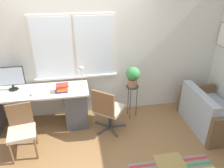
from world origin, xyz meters
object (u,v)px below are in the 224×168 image
at_px(folding_stool, 170,164).
at_px(keyboard, 12,97).
at_px(couch_loveseat, 209,114).
at_px(desk_chair_wooden, 22,129).
at_px(book_stack, 62,88).
at_px(desk_lamp, 81,72).
at_px(office_chair_swivel, 108,109).
at_px(monitor, 11,77).
at_px(potted_plant, 133,75).
at_px(mouse, 31,95).
at_px(plant_stand, 132,91).

bearing_deg(folding_stool, keyboard, 146.75).
bearing_deg(couch_loveseat, keyboard, 83.88).
bearing_deg(desk_chair_wooden, book_stack, 31.64).
relative_size(desk_lamp, folding_stool, 0.92).
bearing_deg(office_chair_swivel, book_stack, 20.39).
xyz_separation_m(monitor, desk_lamp, (1.22, -0.01, 0.02)).
distance_m(potted_plant, folding_stool, 1.74).
height_order(mouse, potted_plant, potted_plant).
height_order(plant_stand, potted_plant, potted_plant).
distance_m(mouse, plant_stand, 1.84).
bearing_deg(desk_chair_wooden, mouse, 66.97).
xyz_separation_m(monitor, office_chair_swivel, (1.63, -0.45, -0.54)).
height_order(keyboard, couch_loveseat, keyboard).
distance_m(desk_chair_wooden, couch_loveseat, 3.31).
bearing_deg(book_stack, folding_stool, -47.51).
distance_m(office_chair_swivel, potted_plant, 0.79).
bearing_deg(keyboard, monitor, 96.81).
height_order(keyboard, mouse, mouse).
distance_m(desk_lamp, couch_loveseat, 2.50).
bearing_deg(monitor, office_chair_swivel, -15.28).
distance_m(keyboard, office_chair_swivel, 1.64).
bearing_deg(mouse, couch_loveseat, -6.87).
xyz_separation_m(monitor, mouse, (0.34, -0.27, -0.22)).
height_order(desk_chair_wooden, office_chair_swivel, office_chair_swivel).
relative_size(desk_lamp, plant_stand, 0.54).
distance_m(monitor, desk_lamp, 1.22).
relative_size(keyboard, couch_loveseat, 0.35).
height_order(couch_loveseat, folding_stool, couch_loveseat).
bearing_deg(office_chair_swivel, couch_loveseat, -149.14).
height_order(monitor, mouse, monitor).
height_order(office_chair_swivel, plant_stand, office_chair_swivel).
bearing_deg(couch_loveseat, desk_chair_wooden, 91.82).
relative_size(book_stack, couch_loveseat, 0.20).
distance_m(desk_chair_wooden, plant_stand, 2.06).
bearing_deg(potted_plant, monitor, 177.32).
relative_size(mouse, book_stack, 0.28).
distance_m(mouse, folding_stool, 2.46).
relative_size(mouse, potted_plant, 0.18).
xyz_separation_m(plant_stand, potted_plant, (0.00, 0.00, 0.33)).
xyz_separation_m(monitor, potted_plant, (2.17, -0.10, -0.08)).
bearing_deg(desk_lamp, mouse, -163.34).
relative_size(mouse, desk_lamp, 0.18).
bearing_deg(office_chair_swivel, monitor, 21.93).
bearing_deg(mouse, monitor, 141.48).
bearing_deg(couch_loveseat, plant_stand, 67.67).
height_order(mouse, office_chair_swivel, office_chair_swivel).
relative_size(desk_lamp, book_stack, 1.53).
bearing_deg(potted_plant, office_chair_swivel, -147.19).
bearing_deg(plant_stand, monitor, 177.32).
xyz_separation_m(book_stack, plant_stand, (1.30, 0.11, -0.24)).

